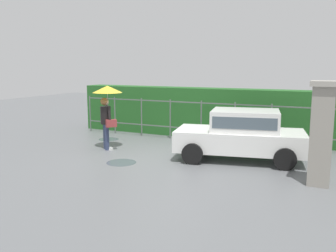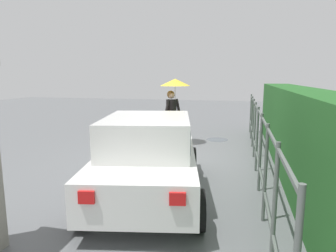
{
  "view_description": "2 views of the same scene",
  "coord_description": "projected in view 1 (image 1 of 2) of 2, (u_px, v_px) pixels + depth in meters",
  "views": [
    {
      "loc": [
        5.01,
        -10.01,
        2.76
      ],
      "look_at": [
        0.17,
        0.15,
        0.89
      ],
      "focal_mm": 39.12,
      "sensor_mm": 36.0,
      "label": 1
    },
    {
      "loc": [
        7.35,
        2.02,
        2.17
      ],
      "look_at": [
        -0.15,
        0.17,
        0.88
      ],
      "focal_mm": 31.53,
      "sensor_mm": 36.0,
      "label": 2
    }
  ],
  "objects": [
    {
      "name": "gate_pillar",
      "position": [
        322.0,
        133.0,
        8.36
      ],
      "size": [
        0.6,
        0.6,
        2.42
      ],
      "color": "gray",
      "rests_on": "ground"
    },
    {
      "name": "puddle_near",
      "position": [
        121.0,
        162.0,
        10.51
      ],
      "size": [
        0.86,
        0.86,
        0.0
      ],
      "primitive_type": "cylinder",
      "color": "#4C545B",
      "rests_on": "ground"
    },
    {
      "name": "puddle_far",
      "position": [
        109.0,
        139.0,
        13.83
      ],
      "size": [
        0.75,
        0.75,
        0.0
      ],
      "primitive_type": "cylinder",
      "color": "#4C545B",
      "rests_on": "ground"
    },
    {
      "name": "pedestrian",
      "position": [
        107.0,
        102.0,
        11.97
      ],
      "size": [
        0.97,
        0.97,
        2.11
      ],
      "rotation": [
        0.0,
        0.0,
        0.83
      ],
      "color": "#2D3856",
      "rests_on": "ground"
    },
    {
      "name": "car",
      "position": [
        242.0,
        133.0,
        10.72
      ],
      "size": [
        3.96,
        2.44,
        1.48
      ],
      "rotation": [
        0.0,
        0.0,
        3.34
      ],
      "color": "white",
      "rests_on": "ground"
    },
    {
      "name": "hedge_row",
      "position": [
        210.0,
        113.0,
        14.14
      ],
      "size": [
        10.97,
        0.9,
        1.9
      ],
      "primitive_type": "cube",
      "color": "#235B23",
      "rests_on": "ground"
    },
    {
      "name": "fence_section",
      "position": [
        201.0,
        119.0,
        13.33
      ],
      "size": [
        10.02,
        0.05,
        1.5
      ],
      "color": "#59605B",
      "rests_on": "ground"
    },
    {
      "name": "ground_plane",
      "position": [
        161.0,
        154.0,
        11.49
      ],
      "size": [
        40.0,
        40.0,
        0.0
      ],
      "primitive_type": "plane",
      "color": "slate"
    }
  ]
}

